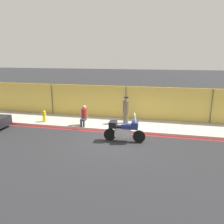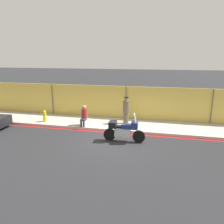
# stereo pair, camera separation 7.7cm
# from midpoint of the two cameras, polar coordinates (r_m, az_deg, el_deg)

# --- Properties ---
(ground_plane) EXTENTS (120.00, 120.00, 0.00)m
(ground_plane) POSITION_cam_midpoint_polar(r_m,az_deg,el_deg) (11.35, 0.90, -7.14)
(ground_plane) COLOR #262628
(sidewalk) EXTENTS (39.00, 2.48, 0.15)m
(sidewalk) POSITION_cam_midpoint_polar(r_m,az_deg,el_deg) (13.43, 2.90, -3.34)
(sidewalk) COLOR #ADA89E
(sidewalk) RESTS_ON ground_plane
(curb_paint_stripe) EXTENTS (39.00, 0.18, 0.01)m
(curb_paint_stripe) POSITION_cam_midpoint_polar(r_m,az_deg,el_deg) (12.21, 1.81, -5.54)
(curb_paint_stripe) COLOR red
(curb_paint_stripe) RESTS_ON ground_plane
(storefront_fence) EXTENTS (37.05, 0.17, 2.27)m
(storefront_fence) POSITION_cam_midpoint_polar(r_m,az_deg,el_deg) (14.43, 3.86, 2.26)
(storefront_fence) COLOR gold
(storefront_fence) RESTS_ON ground_plane
(motorcycle) EXTENTS (2.09, 0.53, 1.47)m
(motorcycle) POSITION_cam_midpoint_polar(r_m,az_deg,el_deg) (10.92, 3.29, -4.73)
(motorcycle) COLOR black
(motorcycle) RESTS_ON ground_plane
(officer_standing) EXTENTS (0.39, 0.39, 1.63)m
(officer_standing) POSITION_cam_midpoint_polar(r_m,az_deg,el_deg) (13.29, 3.86, 0.53)
(officer_standing) COLOR brown
(officer_standing) RESTS_ON sidewalk
(person_seated_on_curb) EXTENTS (0.36, 0.63, 1.21)m
(person_seated_on_curb) POSITION_cam_midpoint_polar(r_m,az_deg,el_deg) (13.00, -7.13, -0.61)
(person_seated_on_curb) COLOR #2D3342
(person_seated_on_curb) RESTS_ON sidewalk
(fire_hydrant) EXTENTS (0.22, 0.28, 0.72)m
(fire_hydrant) POSITION_cam_midpoint_polar(r_m,az_deg,el_deg) (14.34, -17.05, -1.01)
(fire_hydrant) COLOR gold
(fire_hydrant) RESTS_ON sidewalk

